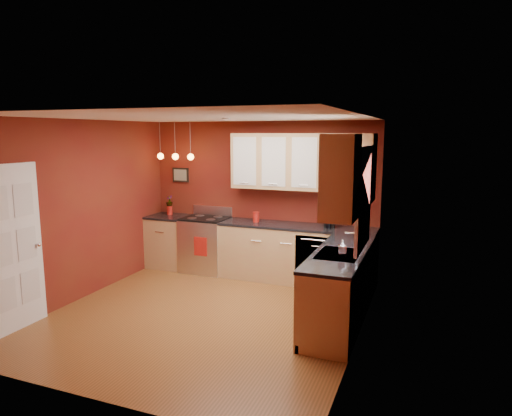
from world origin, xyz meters
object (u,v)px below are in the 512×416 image
at_px(coffee_maker, 329,221).
at_px(soap_pump, 342,248).
at_px(red_canister, 256,217).
at_px(gas_range, 206,244).
at_px(sink, 339,256).

bearing_deg(coffee_maker, soap_pump, -79.03).
xyz_separation_m(red_canister, soap_pump, (1.74, -1.64, 0.02)).
distance_m(gas_range, coffee_maker, 2.25).
distance_m(red_canister, coffee_maker, 1.23).
height_order(red_canister, soap_pump, soap_pump).
relative_size(sink, soap_pump, 3.35).
bearing_deg(gas_range, coffee_maker, 0.13).
xyz_separation_m(gas_range, soap_pump, (2.69, -1.63, 0.56)).
height_order(sink, soap_pump, sink).
distance_m(gas_range, sink, 3.05).
bearing_deg(red_canister, gas_range, -179.26).
bearing_deg(soap_pump, sink, 116.39).
relative_size(gas_range, coffee_maker, 4.70).
bearing_deg(red_canister, sink, -42.06).
bearing_deg(coffee_maker, sink, -79.87).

